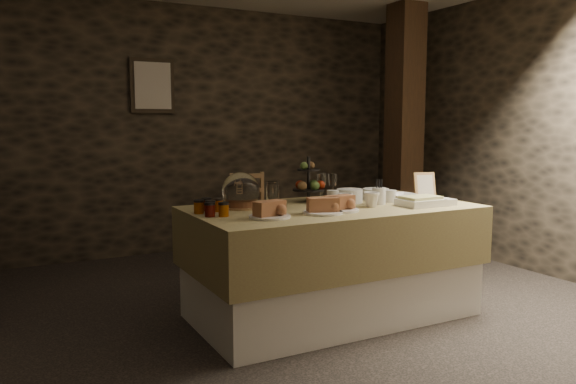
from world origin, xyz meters
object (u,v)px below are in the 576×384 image
buffet_table (332,253)px  timber_column (404,130)px  fruit_stand (310,184)px  chair (251,219)px

buffet_table → timber_column: bearing=38.2°
buffet_table → fruit_stand: fruit_stand is taller
buffet_table → timber_column: (1.78, 1.40, 0.85)m
buffet_table → chair: (0.26, 1.98, -0.08)m
chair → buffet_table: bearing=-95.5°
buffet_table → chair: size_ratio=3.00×
chair → fruit_stand: (-0.29, -1.71, 0.54)m
buffet_table → fruit_stand: (-0.03, 0.27, 0.47)m
chair → fruit_stand: fruit_stand is taller
buffet_table → timber_column: 2.42m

